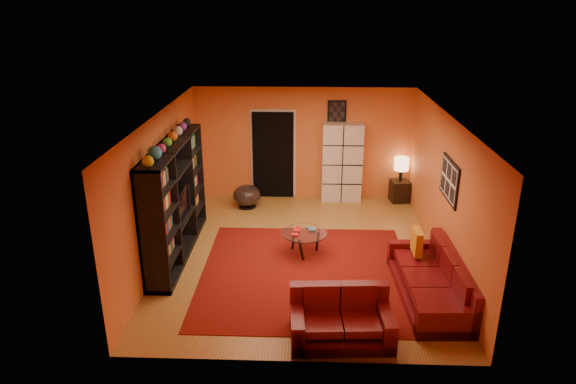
{
  "coord_description": "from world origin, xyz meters",
  "views": [
    {
      "loc": [
        0.08,
        -8.49,
        4.47
      ],
      "look_at": [
        -0.24,
        0.1,
        1.2
      ],
      "focal_mm": 32.0,
      "sensor_mm": 36.0,
      "label": 1
    }
  ],
  "objects_px": {
    "tv": "(178,204)",
    "sofa": "(436,281)",
    "coffee_table": "(304,235)",
    "entertainment_unit": "(175,200)",
    "loveseat": "(340,318)",
    "side_table": "(399,191)",
    "table_lamp": "(402,164)",
    "storage_cabinet": "(342,162)",
    "bowl_chair": "(247,196)"
  },
  "relations": [
    {
      "from": "tv",
      "to": "storage_cabinet",
      "type": "xyz_separation_m",
      "value": [
        3.12,
        2.8,
        -0.07
      ]
    },
    {
      "from": "storage_cabinet",
      "to": "bowl_chair",
      "type": "distance_m",
      "value": 2.31
    },
    {
      "from": "tv",
      "to": "bowl_chair",
      "type": "relative_size",
      "value": 1.44
    },
    {
      "from": "bowl_chair",
      "to": "coffee_table",
      "type": "bearing_deg",
      "value": -59.39
    },
    {
      "from": "tv",
      "to": "side_table",
      "type": "height_order",
      "value": "tv"
    },
    {
      "from": "tv",
      "to": "sofa",
      "type": "height_order",
      "value": "tv"
    },
    {
      "from": "coffee_table",
      "to": "entertainment_unit",
      "type": "bearing_deg",
      "value": -179.27
    },
    {
      "from": "bowl_chair",
      "to": "side_table",
      "type": "distance_m",
      "value": 3.54
    },
    {
      "from": "coffee_table",
      "to": "side_table",
      "type": "distance_m",
      "value": 3.5
    },
    {
      "from": "entertainment_unit",
      "to": "storage_cabinet",
      "type": "xyz_separation_m",
      "value": [
        3.17,
        2.8,
        -0.14
      ]
    },
    {
      "from": "sofa",
      "to": "table_lamp",
      "type": "distance_m",
      "value": 4.17
    },
    {
      "from": "sofa",
      "to": "coffee_table",
      "type": "distance_m",
      "value": 2.51
    },
    {
      "from": "tv",
      "to": "loveseat",
      "type": "relative_size",
      "value": 0.63
    },
    {
      "from": "tv",
      "to": "side_table",
      "type": "bearing_deg",
      "value": -58.47
    },
    {
      "from": "sofa",
      "to": "storage_cabinet",
      "type": "bearing_deg",
      "value": 104.41
    },
    {
      "from": "coffee_table",
      "to": "tv",
      "type": "bearing_deg",
      "value": -179.36
    },
    {
      "from": "sofa",
      "to": "side_table",
      "type": "xyz_separation_m",
      "value": [
        0.11,
        4.12,
        -0.03
      ]
    },
    {
      "from": "sofa",
      "to": "table_lamp",
      "type": "xyz_separation_m",
      "value": [
        0.11,
        4.12,
        0.62
      ]
    },
    {
      "from": "entertainment_unit",
      "to": "tv",
      "type": "xyz_separation_m",
      "value": [
        0.05,
        0.0,
        -0.07
      ]
    },
    {
      "from": "coffee_table",
      "to": "storage_cabinet",
      "type": "relative_size",
      "value": 0.46
    },
    {
      "from": "entertainment_unit",
      "to": "table_lamp",
      "type": "relative_size",
      "value": 5.37
    },
    {
      "from": "tv",
      "to": "table_lamp",
      "type": "height_order",
      "value": "tv"
    },
    {
      "from": "tv",
      "to": "sofa",
      "type": "bearing_deg",
      "value": -107.48
    },
    {
      "from": "sofa",
      "to": "tv",
      "type": "bearing_deg",
      "value": 160.29
    },
    {
      "from": "loveseat",
      "to": "coffee_table",
      "type": "height_order",
      "value": "loveseat"
    },
    {
      "from": "coffee_table",
      "to": "side_table",
      "type": "xyz_separation_m",
      "value": [
        2.19,
        2.72,
        -0.13
      ]
    },
    {
      "from": "tv",
      "to": "table_lamp",
      "type": "relative_size",
      "value": 1.62
    },
    {
      "from": "coffee_table",
      "to": "storage_cabinet",
      "type": "distance_m",
      "value": 2.94
    },
    {
      "from": "entertainment_unit",
      "to": "coffee_table",
      "type": "height_order",
      "value": "entertainment_unit"
    },
    {
      "from": "storage_cabinet",
      "to": "sofa",
      "type": "bearing_deg",
      "value": -74.43
    },
    {
      "from": "sofa",
      "to": "coffee_table",
      "type": "bearing_deg",
      "value": 143.87
    },
    {
      "from": "loveseat",
      "to": "bowl_chair",
      "type": "height_order",
      "value": "loveseat"
    },
    {
      "from": "tv",
      "to": "coffee_table",
      "type": "xyz_separation_m",
      "value": [
        2.28,
        0.03,
        -0.6
      ]
    },
    {
      "from": "sofa",
      "to": "coffee_table",
      "type": "relative_size",
      "value": 2.71
    },
    {
      "from": "bowl_chair",
      "to": "storage_cabinet",
      "type": "bearing_deg",
      "value": 14.42
    },
    {
      "from": "entertainment_unit",
      "to": "table_lamp",
      "type": "bearing_deg",
      "value": 31.29
    },
    {
      "from": "table_lamp",
      "to": "coffee_table",
      "type": "bearing_deg",
      "value": -128.89
    },
    {
      "from": "storage_cabinet",
      "to": "side_table",
      "type": "height_order",
      "value": "storage_cabinet"
    },
    {
      "from": "sofa",
      "to": "bowl_chair",
      "type": "bearing_deg",
      "value": 130.96
    },
    {
      "from": "side_table",
      "to": "coffee_table",
      "type": "bearing_deg",
      "value": -128.89
    },
    {
      "from": "loveseat",
      "to": "bowl_chair",
      "type": "relative_size",
      "value": 2.3
    },
    {
      "from": "storage_cabinet",
      "to": "coffee_table",
      "type": "bearing_deg",
      "value": -107.89
    },
    {
      "from": "coffee_table",
      "to": "loveseat",
      "type": "bearing_deg",
      "value": -77.87
    },
    {
      "from": "table_lamp",
      "to": "entertainment_unit",
      "type": "bearing_deg",
      "value": -148.71
    },
    {
      "from": "entertainment_unit",
      "to": "storage_cabinet",
      "type": "height_order",
      "value": "entertainment_unit"
    },
    {
      "from": "loveseat",
      "to": "entertainment_unit",
      "type": "bearing_deg",
      "value": 46.27
    },
    {
      "from": "entertainment_unit",
      "to": "storage_cabinet",
      "type": "distance_m",
      "value": 4.23
    },
    {
      "from": "side_table",
      "to": "table_lamp",
      "type": "distance_m",
      "value": 0.65
    },
    {
      "from": "entertainment_unit",
      "to": "tv",
      "type": "height_order",
      "value": "entertainment_unit"
    },
    {
      "from": "loveseat",
      "to": "side_table",
      "type": "height_order",
      "value": "loveseat"
    }
  ]
}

